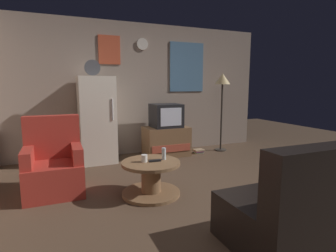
{
  "coord_description": "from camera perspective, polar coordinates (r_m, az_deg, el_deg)",
  "views": [
    {
      "loc": [
        -1.56,
        -2.75,
        1.34
      ],
      "look_at": [
        -0.06,
        0.9,
        0.75
      ],
      "focal_mm": 28.79,
      "sensor_mm": 36.0,
      "label": 1
    }
  ],
  "objects": [
    {
      "name": "coffee_table",
      "position": [
        3.39,
        -3.62,
        -10.94
      ],
      "size": [
        0.72,
        0.72,
        0.42
      ],
      "color": "brown",
      "rests_on": "ground_plane"
    },
    {
      "name": "crt_tv",
      "position": [
        5.12,
        -0.42,
        2.23
      ],
      "size": [
        0.54,
        0.51,
        0.44
      ],
      "color": "black",
      "rests_on": "tv_stand"
    },
    {
      "name": "standing_lamp",
      "position": [
        5.62,
        11.44,
        8.53
      ],
      "size": [
        0.32,
        0.32,
        1.59
      ],
      "color": "#332D28",
      "rests_on": "ground_plane"
    },
    {
      "name": "armchair",
      "position": [
        3.72,
        -23.03,
        -7.82
      ],
      "size": [
        0.68,
        0.68,
        0.96
      ],
      "color": "#A52D23",
      "rests_on": "ground_plane"
    },
    {
      "name": "couch",
      "position": [
        2.79,
        30.15,
        -14.33
      ],
      "size": [
        1.7,
        0.8,
        0.92
      ],
      "color": "black",
      "rests_on": "ground_plane"
    },
    {
      "name": "remote_control",
      "position": [
        3.32,
        -2.8,
        -7.35
      ],
      "size": [
        0.15,
        0.05,
        0.02
      ],
      "primitive_type": "cube",
      "rotation": [
        0.0,
        0.0,
        -0.03
      ],
      "color": "black",
      "rests_on": "coffee_table"
    },
    {
      "name": "ground_plane",
      "position": [
        3.44,
        6.86,
        -14.53
      ],
      "size": [
        12.0,
        12.0,
        0.0
      ],
      "primitive_type": "plane",
      "color": "#4C3828"
    },
    {
      "name": "mug_ceramic_white",
      "position": [
        3.31,
        -5.05,
        -6.83
      ],
      "size": [
        0.08,
        0.08,
        0.09
      ],
      "primitive_type": "cylinder",
      "color": "silver",
      "rests_on": "coffee_table"
    },
    {
      "name": "fridge",
      "position": [
        4.88,
        -14.83,
        1.33
      ],
      "size": [
        0.6,
        0.62,
        1.77
      ],
      "color": "silver",
      "rests_on": "ground_plane"
    },
    {
      "name": "wall_with_art",
      "position": [
        5.43,
        -5.64,
        7.76
      ],
      "size": [
        5.2,
        0.12,
        2.53
      ],
      "color": "gray",
      "rests_on": "ground_plane"
    },
    {
      "name": "wine_glass",
      "position": [
        3.39,
        -0.89,
        -5.89
      ],
      "size": [
        0.05,
        0.05,
        0.15
      ],
      "primitive_type": "cylinder",
      "color": "silver",
      "rests_on": "coffee_table"
    },
    {
      "name": "tv_stand",
      "position": [
        5.2,
        -0.38,
        -3.26
      ],
      "size": [
        0.84,
        0.53,
        0.56
      ],
      "color": "brown",
      "rests_on": "ground_plane"
    },
    {
      "name": "book_stack",
      "position": [
        5.47,
        6.52,
        -5.27
      ],
      "size": [
        0.2,
        0.16,
        0.07
      ],
      "color": "#8AB486",
      "rests_on": "ground_plane"
    }
  ]
}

